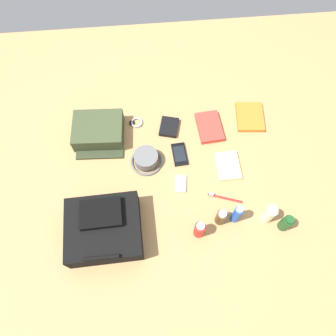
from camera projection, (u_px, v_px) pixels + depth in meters
The scene contains 17 objects.
ground_plane at pixel (168, 172), 1.60m from camera, with size 2.64×2.02×0.02m, color #AB804E.
backpack at pixel (104, 228), 1.40m from camera, with size 0.32×0.29×0.15m.
toiletry_pouch at pixel (98, 131), 1.63m from camera, with size 0.26×0.25×0.09m.
bucket_hat at pixel (146, 159), 1.58m from camera, with size 0.16×0.16×0.07m.
shampoo_bottle at pixel (286, 223), 1.42m from camera, with size 0.05×0.05×0.11m.
lotion_bottle at pixel (269, 214), 1.43m from camera, with size 0.05×0.05×0.13m.
deodorant_spray at pixel (237, 214), 1.42m from camera, with size 0.04×0.04×0.15m.
cologne_bottle at pixel (221, 217), 1.44m from camera, with size 0.05×0.05×0.11m.
sunscreen_spray at pixel (199, 230), 1.41m from camera, with size 0.05×0.05×0.12m.
paperback_novel at pixel (250, 117), 1.71m from camera, with size 0.15×0.19×0.02m.
travel_guidebook at pixel (209, 127), 1.68m from camera, with size 0.13×0.19×0.03m.
cell_phone at pixel (180, 154), 1.62m from camera, with size 0.08×0.13×0.01m.
media_player at pixel (181, 184), 1.55m from camera, with size 0.06×0.09×0.01m.
wristwatch at pixel (136, 123), 1.70m from camera, with size 0.07×0.06×0.01m.
toothbrush at pixel (223, 198), 1.52m from camera, with size 0.16×0.06×0.02m.
wallet at pixel (169, 127), 1.68m from camera, with size 0.09×0.11×0.02m, color black.
notepad at pixel (228, 166), 1.59m from camera, with size 0.11×0.15×0.02m, color beige.
Camera 1 is at (0.06, 0.65, 1.45)m, focal length 34.80 mm.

